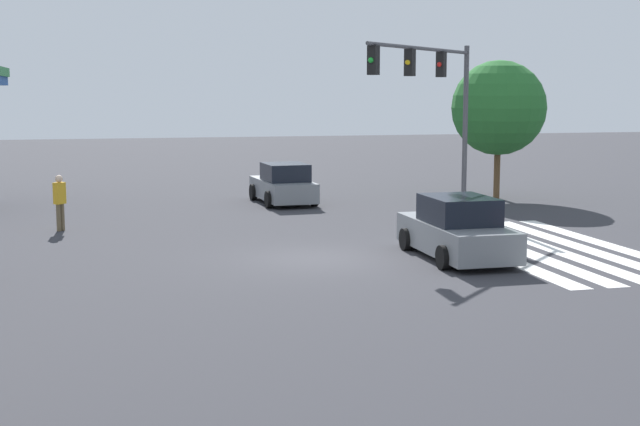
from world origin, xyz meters
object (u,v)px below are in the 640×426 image
object	(u,v)px
car_2	(457,230)
pedestrian	(60,199)
car_4	(283,185)
tree_corner_a	(499,108)
traffic_signal_mast	(435,88)

from	to	relation	value
car_2	pedestrian	bearing A→B (deg)	54.74
car_4	car_2	bearing A→B (deg)	-173.74
car_4	pedestrian	xyz separation A→B (m)	(-5.17, 8.39, 0.28)
car_2	pedestrian	xyz separation A→B (m)	(7.48, 10.54, 0.26)
pedestrian	tree_corner_a	size ratio (longest dim) A/B	0.31
tree_corner_a	traffic_signal_mast	bearing A→B (deg)	139.70
traffic_signal_mast	tree_corner_a	xyz separation A→B (m)	(6.13, -5.19, -0.79)
traffic_signal_mast	car_2	world-z (taller)	traffic_signal_mast
tree_corner_a	pedestrian	bearing A→B (deg)	105.06
car_4	pedestrian	size ratio (longest dim) A/B	2.41
traffic_signal_mast	car_4	size ratio (longest dim) A/B	1.40
pedestrian	tree_corner_a	bearing A→B (deg)	59.09
car_2	tree_corner_a	distance (m)	14.28
pedestrian	tree_corner_a	xyz separation A→B (m)	(4.68, -17.39, 2.75)
traffic_signal_mast	pedestrian	distance (m)	12.78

